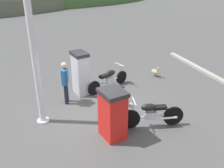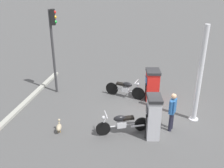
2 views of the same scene
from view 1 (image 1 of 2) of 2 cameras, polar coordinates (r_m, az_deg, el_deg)
The scene contains 10 objects.
ground_plane at distance 8.94m, azimuth -3.71°, elevation -6.09°, with size 120.00×120.00×0.00m, color #4C4C4C.
fuel_pump_near at distance 7.30m, azimuth 0.16°, elevation -6.75°, with size 0.73×0.87×1.51m.
fuel_pump_far at distance 9.86m, azimuth -7.15°, elevation 2.50°, with size 0.60×0.81×1.70m.
motorcycle_near_pump at distance 7.96m, azimuth 8.85°, elevation -6.68°, with size 1.98×0.80×0.96m.
motorcycle_far_pump at distance 10.34m, azimuth -0.70°, elevation 1.20°, with size 2.00×0.89×0.92m.
attendant_person at distance 9.20m, azimuth -10.55°, elevation 0.84°, with size 0.32×0.56×1.59m.
wandering_duck at distance 11.73m, azimuth 9.74°, elevation 2.80°, with size 0.27×0.51×0.51m.
canopy_support_pole at distance 7.83m, azimuth -16.88°, elevation 4.01°, with size 0.40×0.40×4.04m.
road_edge_kerb at distance 12.02m, azimuth 23.81°, elevation 0.55°, with size 0.76×8.18×0.12m.
distant_hill_secondary at distance 38.59m, azimuth -20.17°, elevation 16.75°, with size 38.66×16.41×10.13m.
Camera 1 is at (-2.54, -7.22, 4.61)m, focal length 40.39 mm.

